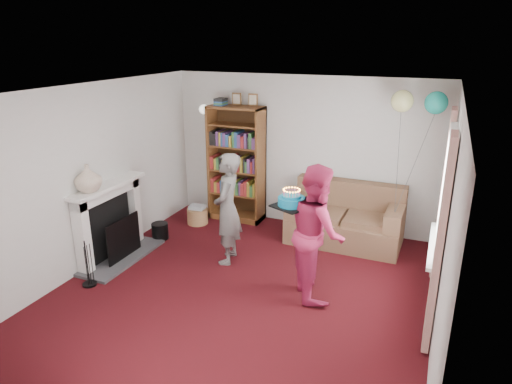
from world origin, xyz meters
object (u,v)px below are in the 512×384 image
at_px(person_magenta, 317,232).
at_px(birthday_cake, 291,201).
at_px(bookcase, 237,165).
at_px(person_striped, 227,209).
at_px(sofa, 346,220).

height_order(person_magenta, birthday_cake, person_magenta).
height_order(bookcase, birthday_cake, bookcase).
bearing_deg(person_striped, bookcase, -171.54).
bearing_deg(bookcase, birthday_cake, -50.56).
xyz_separation_m(person_striped, birthday_cake, (1.07, -0.43, 0.40)).
bearing_deg(bookcase, person_magenta, -44.87).
relative_size(sofa, person_magenta, 1.03).
height_order(person_striped, birthday_cake, person_striped).
xyz_separation_m(person_striped, person_magenta, (1.38, -0.38, 0.04)).
distance_m(sofa, person_striped, 1.98).
height_order(sofa, birthday_cake, birthday_cake).
relative_size(person_striped, birthday_cake, 4.08).
height_order(bookcase, sofa, bookcase).
bearing_deg(person_striped, birthday_cake, 56.54).
bearing_deg(person_magenta, person_striped, 45.33).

